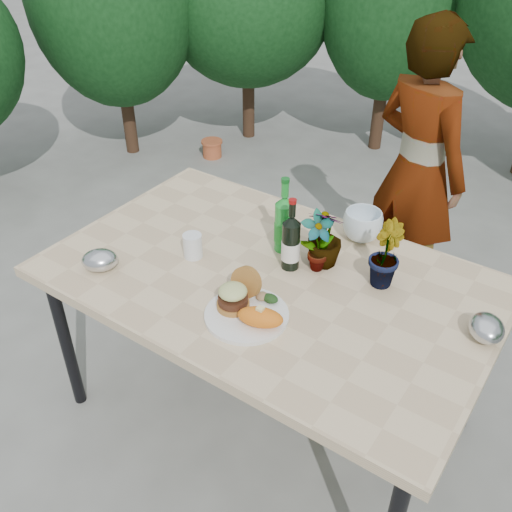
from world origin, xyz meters
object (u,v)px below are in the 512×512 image
Objects in this scene: dinner_plate at (247,315)px; wine_bottle at (291,243)px; patio_table at (268,287)px; person at (417,171)px.

wine_bottle is at bearing 95.59° from dinner_plate.
patio_table is 1.12m from person.
dinner_plate is 1.35m from person.
person is at bearing 83.73° from patio_table.
person is (0.05, 1.35, -0.02)m from dinner_plate.
dinner_plate is 0.33m from wine_bottle.
wine_bottle is (-0.03, 0.32, 0.10)m from dinner_plate.
wine_bottle is 0.19× the size of person.
wine_bottle is at bearing 67.10° from patio_table.
person is (0.09, 1.03, -0.12)m from wine_bottle.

